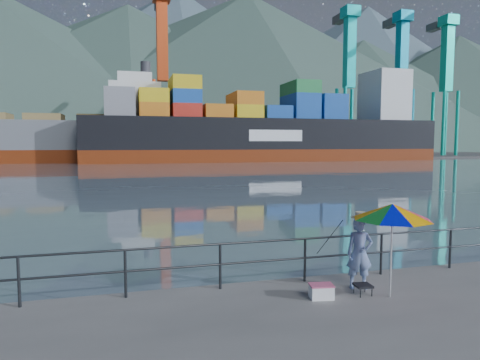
{
  "coord_description": "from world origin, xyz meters",
  "views": [
    {
      "loc": [
        -2.96,
        -7.22,
        3.19
      ],
      "look_at": [
        0.61,
        6.0,
        2.0
      ],
      "focal_mm": 32.0,
      "sensor_mm": 36.0,
      "label": 1
    }
  ],
  "objects_px": {
    "beach_umbrella": "(392,212)",
    "cooler_bag": "(321,292)",
    "fisherman": "(360,253)",
    "bulk_carrier": "(57,137)",
    "container_ship": "(274,129)"
  },
  "relations": [
    {
      "from": "bulk_carrier",
      "to": "fisherman",
      "type": "bearing_deg",
      "value": -77.42
    },
    {
      "from": "beach_umbrella",
      "to": "bulk_carrier",
      "type": "relative_size",
      "value": 0.04
    },
    {
      "from": "fisherman",
      "to": "container_ship",
      "type": "height_order",
      "value": "container_ship"
    },
    {
      "from": "fisherman",
      "to": "beach_umbrella",
      "type": "bearing_deg",
      "value": -46.62
    },
    {
      "from": "fisherman",
      "to": "cooler_bag",
      "type": "distance_m",
      "value": 1.3
    },
    {
      "from": "bulk_carrier",
      "to": "beach_umbrella",
      "type": "bearing_deg",
      "value": -77.28
    },
    {
      "from": "beach_umbrella",
      "to": "bulk_carrier",
      "type": "distance_m",
      "value": 75.96
    },
    {
      "from": "container_ship",
      "to": "cooler_bag",
      "type": "bearing_deg",
      "value": -108.88
    },
    {
      "from": "beach_umbrella",
      "to": "cooler_bag",
      "type": "xyz_separation_m",
      "value": [
        -1.41,
        0.29,
        -1.66
      ]
    },
    {
      "from": "beach_umbrella",
      "to": "cooler_bag",
      "type": "relative_size",
      "value": 4.25
    },
    {
      "from": "fisherman",
      "to": "cooler_bag",
      "type": "height_order",
      "value": "fisherman"
    },
    {
      "from": "fisherman",
      "to": "bulk_carrier",
      "type": "distance_m",
      "value": 75.28
    },
    {
      "from": "fisherman",
      "to": "bulk_carrier",
      "type": "height_order",
      "value": "bulk_carrier"
    },
    {
      "from": "beach_umbrella",
      "to": "container_ship",
      "type": "bearing_deg",
      "value": 72.23
    },
    {
      "from": "fisherman",
      "to": "bulk_carrier",
      "type": "bearing_deg",
      "value": 118.6
    }
  ]
}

